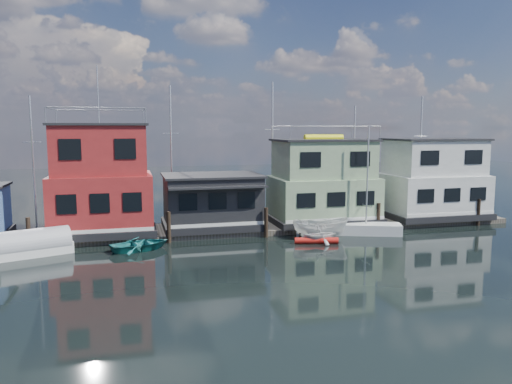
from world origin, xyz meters
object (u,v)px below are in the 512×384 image
object	(u,v)px
motorboat	(321,228)
tarp_runabout	(34,245)
houseboat_dark	(212,201)
dinghy_teal	(140,244)
day_sailer	(366,228)
houseboat_red	(101,182)
houseboat_white	(433,180)
red_kayak	(316,241)
dinghy_white	(320,234)
houseboat_green	(323,183)

from	to	relation	value
motorboat	tarp_runabout	bearing A→B (deg)	102.64
houseboat_dark	dinghy_teal	distance (m)	7.34
dinghy_teal	day_sailer	size ratio (longest dim) A/B	0.47
houseboat_red	dinghy_teal	distance (m)	6.32
houseboat_white	red_kayak	world-z (taller)	houseboat_white
houseboat_white	dinghy_white	distance (m)	13.80
houseboat_white	dinghy_teal	xyz separation A→B (m)	(-24.48, -4.46, -3.14)
houseboat_white	day_sailer	world-z (taller)	day_sailer
houseboat_dark	dinghy_white	xyz separation A→B (m)	(6.65, -5.40, -1.79)
dinghy_teal	tarp_runabout	xyz separation A→B (m)	(-6.49, 0.31, 0.27)
houseboat_white	day_sailer	xyz separation A→B (m)	(-7.90, -3.52, -3.08)
houseboat_red	tarp_runabout	xyz separation A→B (m)	(-3.97, -4.14, -3.44)
red_kayak	dinghy_teal	bearing A→B (deg)	-172.26
houseboat_red	dinghy_white	bearing A→B (deg)	-20.31
red_kayak	houseboat_dark	bearing A→B (deg)	151.93
houseboat_red	houseboat_white	bearing A→B (deg)	0.00
houseboat_red	motorboat	world-z (taller)	houseboat_red
tarp_runabout	dinghy_teal	bearing A→B (deg)	-23.33
houseboat_red	dinghy_teal	bearing A→B (deg)	-60.53
houseboat_dark	motorboat	bearing A→B (deg)	-29.91
houseboat_white	day_sailer	distance (m)	9.18
day_sailer	tarp_runabout	bearing A→B (deg)	-158.76
red_kayak	dinghy_white	xyz separation A→B (m)	(0.31, 0.16, 0.41)
tarp_runabout	houseboat_green	bearing A→B (deg)	-9.38
dinghy_teal	tarp_runabout	world-z (taller)	tarp_runabout
houseboat_dark	dinghy_teal	xyz separation A→B (m)	(-5.48, -4.44, -2.02)
dinghy_white	motorboat	size ratio (longest dim) A/B	0.59
houseboat_red	day_sailer	world-z (taller)	houseboat_red
houseboat_green	houseboat_red	bearing A→B (deg)	-180.00
dinghy_teal	motorboat	bearing A→B (deg)	-106.94
houseboat_dark	red_kayak	world-z (taller)	houseboat_dark
dinghy_teal	dinghy_white	xyz separation A→B (m)	(12.13, -0.97, 0.23)
houseboat_red	red_kayak	size ratio (longest dim) A/B	3.96
tarp_runabout	houseboat_red	bearing A→B (deg)	25.68
houseboat_dark	motorboat	size ratio (longest dim) A/B	1.84
tarp_runabout	houseboat_white	bearing A→B (deg)	-12.94
motorboat	day_sailer	distance (m)	3.96
houseboat_dark	dinghy_teal	bearing A→B (deg)	-141.01
houseboat_white	tarp_runabout	world-z (taller)	houseboat_white
dinghy_white	tarp_runabout	bearing A→B (deg)	84.87
houseboat_green	dinghy_teal	xyz separation A→B (m)	(-14.48, -4.46, -3.15)
red_kayak	motorboat	world-z (taller)	motorboat
dinghy_teal	motorboat	size ratio (longest dim) A/B	0.95
dinghy_teal	houseboat_dark	bearing A→B (deg)	-69.29
tarp_runabout	day_sailer	distance (m)	23.08
houseboat_dark	dinghy_white	distance (m)	8.75
houseboat_white	dinghy_teal	bearing A→B (deg)	-169.68
houseboat_white	dinghy_teal	world-z (taller)	houseboat_white
red_kayak	dinghy_teal	size ratio (longest dim) A/B	0.78
motorboat	red_kayak	bearing A→B (deg)	161.62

